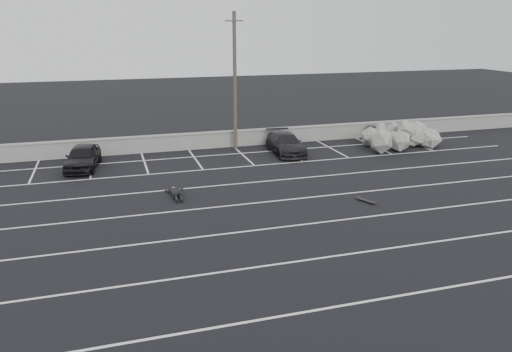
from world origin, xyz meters
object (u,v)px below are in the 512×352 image
object	(u,v)px
utility_pole	(235,82)
car_right	(286,144)
riprap_pile	(401,138)
skateboard	(366,201)
person	(175,190)
car_left	(83,157)
trash_bin	(371,132)

from	to	relation	value
utility_pole	car_right	bearing A→B (deg)	-36.08
riprap_pile	skateboard	world-z (taller)	riprap_pile
riprap_pile	person	size ratio (longest dim) A/B	2.38
car_left	skateboard	size ratio (longest dim) A/B	4.57
car_left	utility_pole	xyz separation A→B (m)	(9.36, 1.97, 3.65)
trash_bin	person	distance (m)	17.03
trash_bin	person	size ratio (longest dim) A/B	0.39
car_right	skateboard	size ratio (longest dim) A/B	4.96
car_left	car_right	bearing A→B (deg)	9.08
car_left	person	size ratio (longest dim) A/B	1.67
car_left	utility_pole	distance (m)	10.23
car_left	skateboard	distance (m)	15.75
trash_bin	skateboard	size ratio (longest dim) A/B	1.08
trash_bin	skateboard	distance (m)	13.49
car_left	utility_pole	size ratio (longest dim) A/B	0.47
skateboard	riprap_pile	bearing A→B (deg)	26.59
car_right	person	size ratio (longest dim) A/B	1.82
trash_bin	utility_pole	bearing A→B (deg)	-179.45
trash_bin	skateboard	world-z (taller)	trash_bin
car_left	trash_bin	bearing A→B (deg)	15.28
car_right	skateboard	xyz separation A→B (m)	(0.40, -9.57, -0.55)
person	car_right	bearing A→B (deg)	36.36
utility_pole	skateboard	xyz separation A→B (m)	(3.13, -11.56, -4.25)
car_left	car_right	xyz separation A→B (m)	(12.09, -0.02, -0.05)
trash_bin	car_left	bearing A→B (deg)	-173.88
car_left	skateboard	world-z (taller)	car_left
trash_bin	car_right	bearing A→B (deg)	-163.84
utility_pole	skateboard	distance (m)	12.70
car_left	riprap_pile	distance (m)	19.97
person	skateboard	size ratio (longest dim) A/B	2.73
car_right	riprap_pile	distance (m)	7.90
car_left	skateboard	bearing A→B (deg)	-28.36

